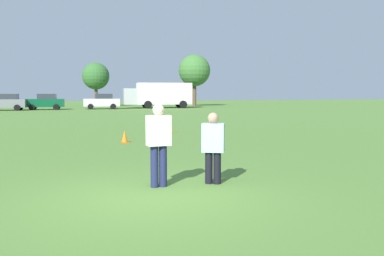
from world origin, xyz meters
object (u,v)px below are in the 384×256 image
player_thrower (159,140)px  parked_car_mid_right (102,101)px  parked_car_center (45,102)px  frisbee (171,133)px  traffic_cone (125,137)px  box_truck (159,94)px  player_defender (213,144)px  parked_car_mid_left (6,102)px

player_thrower → parked_car_mid_right: (1.43, 42.81, -0.04)m
parked_car_center → frisbee: bearing=-82.9°
frisbee → traffic_cone: (-0.11, 7.79, -0.87)m
player_thrower → box_truck: 44.90m
parked_car_center → box_truck: bearing=7.0°
player_thrower → player_defender: player_thrower is taller
frisbee → box_truck: (8.28, 43.89, 0.65)m
player_defender → box_truck: (7.40, 44.07, 0.90)m
player_defender → parked_car_center: (-6.16, 42.41, 0.08)m
player_thrower → player_defender: 1.18m
parked_car_mid_right → parked_car_center: bearing=-176.4°
player_thrower → box_truck: box_truck is taller
parked_car_mid_left → box_truck: box_truck is taller
player_thrower → parked_car_mid_left: parked_car_mid_left is taller
player_thrower → traffic_cone: size_ratio=3.57×
box_truck → player_thrower: bearing=-101.0°
traffic_cone → parked_car_mid_right: bearing=88.0°
parked_car_mid_left → traffic_cone: bearing=-74.7°
player_thrower → box_truck: (8.58, 44.06, 0.78)m
player_defender → traffic_cone: (-0.99, 7.97, -0.62)m
player_defender → traffic_cone: size_ratio=3.18×
player_defender → player_thrower: bearing=179.7°
frisbee → parked_car_mid_right: size_ratio=0.06×
player_thrower → player_defender: size_ratio=1.12×
player_thrower → parked_car_center: bearing=96.7°
player_thrower → traffic_cone: (0.19, 7.96, -0.74)m
parked_car_mid_left → box_truck: size_ratio=0.50×
player_defender → traffic_cone: bearing=97.1°
box_truck → parked_car_mid_right: bearing=-170.0°
player_defender → frisbee: bearing=168.4°
parked_car_center → parked_car_mid_right: same height
player_thrower → parked_car_mid_right: size_ratio=0.40×
player_defender → frisbee: player_defender is taller
player_thrower → parked_car_center: 42.70m
frisbee → player_defender: bearing=-11.6°
traffic_cone → parked_car_mid_left: parked_car_mid_left is taller
parked_car_center → traffic_cone: bearing=-81.5°
frisbee → parked_car_mid_left: size_ratio=0.06×
traffic_cone → parked_car_mid_right: parked_car_mid_right is taller
parked_car_mid_left → player_thrower: bearing=-77.8°
traffic_cone → box_truck: (8.39, 36.10, 1.52)m
parked_car_mid_left → parked_car_mid_right: size_ratio=1.00×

